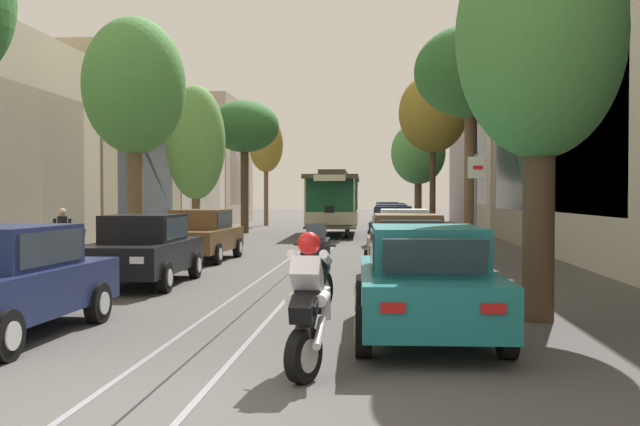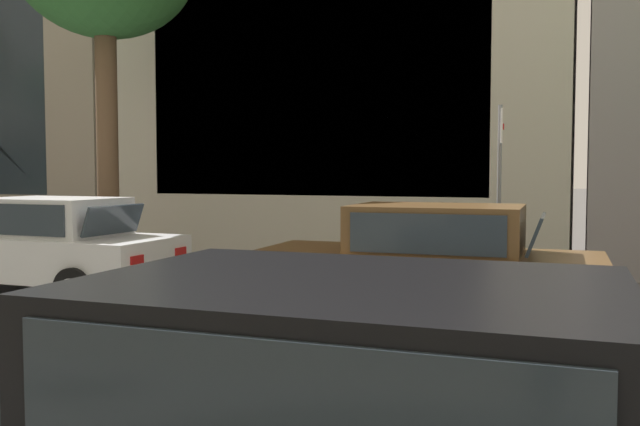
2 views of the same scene
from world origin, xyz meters
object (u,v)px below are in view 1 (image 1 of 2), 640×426
at_px(motorcycle_with_rider, 310,295).
at_px(street_tree_kerb_right_mid, 433,114).
at_px(street_sign_post, 476,205).
at_px(street_tree_kerb_right_fourth, 418,153).
at_px(parked_car_navy_fifth_right, 391,220).
at_px(parked_car_brown_mid_left, 200,235).
at_px(cable_car_trolley, 334,202).
at_px(parked_car_blue_sixth_right, 391,216).
at_px(parked_car_teal_near_right, 425,281).
at_px(street_tree_kerb_right_second, 471,74).
at_px(parked_car_brown_second_right, 406,247).
at_px(street_tree_kerb_left_second, 134,88).
at_px(parked_car_black_far_right, 388,213).
at_px(street_tree_kerb_left_mid, 196,143).
at_px(street_tree_kerb_left_far, 266,145).
at_px(parked_car_black_second_left, 143,249).
at_px(parked_car_navy_fourth_right, 394,225).
at_px(fire_hydrant, 94,262).
at_px(street_tree_kerb_right_near, 540,40).
at_px(street_tree_kerb_left_fourth, 244,128).
at_px(parked_car_white_mid_right, 404,234).
at_px(pedestrian_on_left_pavement, 62,233).

bearing_deg(motorcycle_with_rider, street_tree_kerb_right_mid, 82.76).
bearing_deg(street_sign_post, street_tree_kerb_right_fourth, 89.39).
height_order(parked_car_navy_fifth_right, street_sign_post, street_sign_post).
height_order(street_tree_kerb_right_mid, street_tree_kerb_right_fourth, street_tree_kerb_right_mid).
distance_m(parked_car_brown_mid_left, street_sign_post, 9.62).
bearing_deg(cable_car_trolley, parked_car_blue_sixth_right, 61.95).
distance_m(parked_car_brown_mid_left, street_tree_kerb_right_fourth, 24.98).
relative_size(parked_car_teal_near_right, street_tree_kerb_right_second, 0.59).
distance_m(parked_car_brown_mid_left, parked_car_brown_second_right, 7.95).
xyz_separation_m(parked_car_teal_near_right, street_tree_kerb_left_second, (-7.81, 10.44, 4.37)).
bearing_deg(parked_car_black_far_right, street_tree_kerb_left_mid, -111.29).
bearing_deg(street_tree_kerb_right_mid, street_tree_kerb_left_far, 126.15).
bearing_deg(parked_car_black_second_left, parked_car_blue_sixth_right, 77.38).
relative_size(parked_car_blue_sixth_right, street_tree_kerb_left_second, 0.61).
bearing_deg(parked_car_navy_fourth_right, street_sign_post, -83.63).
bearing_deg(parked_car_black_far_right, parked_car_navy_fourth_right, -90.04).
distance_m(parked_car_brown_second_right, street_tree_kerb_right_mid, 18.02).
bearing_deg(fire_hydrant, parked_car_black_far_right, 77.30).
bearing_deg(parked_car_navy_fifth_right, parked_car_black_far_right, 89.96).
distance_m(parked_car_navy_fifth_right, street_tree_kerb_right_mid, 5.80).
bearing_deg(parked_car_blue_sixth_right, parked_car_navy_fourth_right, -90.52).
height_order(street_tree_kerb_left_second, street_tree_kerb_right_near, street_tree_kerb_left_second).
bearing_deg(street_tree_kerb_right_fourth, parked_car_navy_fourth_right, -96.82).
bearing_deg(street_tree_kerb_left_second, street_tree_kerb_left_mid, 92.02).
relative_size(parked_car_teal_near_right, fire_hydrant, 5.23).
xyz_separation_m(parked_car_brown_mid_left, cable_car_trolley, (3.21, 15.18, 0.86)).
relative_size(parked_car_brown_mid_left, street_tree_kerb_left_fourth, 0.62).
xyz_separation_m(parked_car_brown_mid_left, street_tree_kerb_left_mid, (-1.93, 6.94, 3.35)).
xyz_separation_m(parked_car_white_mid_right, parked_car_blue_sixth_right, (-0.08, 19.70, 0.00)).
relative_size(parked_car_black_far_right, fire_hydrant, 5.23).
xyz_separation_m(street_tree_kerb_left_mid, street_tree_kerb_left_fourth, (0.25, 9.37, 1.51)).
height_order(parked_car_black_second_left, street_tree_kerb_right_second, street_tree_kerb_right_second).
distance_m(parked_car_brown_second_right, cable_car_trolley, 20.43).
relative_size(street_tree_kerb_left_mid, street_tree_kerb_left_fourth, 0.91).
xyz_separation_m(street_tree_kerb_left_fourth, street_tree_kerb_right_near, (9.75, -26.49, -1.17)).
bearing_deg(street_tree_kerb_right_mid, street_tree_kerb_right_second, -87.60).
bearing_deg(parked_car_navy_fifth_right, street_tree_kerb_right_second, -79.48).
xyz_separation_m(street_tree_kerb_right_near, cable_car_trolley, (-4.86, 25.35, -2.83)).
xyz_separation_m(parked_car_black_second_left, parked_car_brown_second_right, (5.96, 1.08, 0.00)).
distance_m(parked_car_black_second_left, street_tree_kerb_right_mid, 20.51).
distance_m(parked_car_teal_near_right, street_sign_post, 6.28).
bearing_deg(cable_car_trolley, parked_car_black_second_left, -98.04).
distance_m(parked_car_teal_near_right, parked_car_navy_fourth_right, 19.72).
relative_size(street_tree_kerb_right_near, cable_car_trolley, 0.72).
relative_size(parked_car_navy_fifth_right, street_tree_kerb_left_far, 0.60).
xyz_separation_m(parked_car_blue_sixth_right, street_tree_kerb_right_fourth, (1.72, 2.47, 3.85)).
relative_size(street_tree_kerb_left_second, street_tree_kerb_left_far, 0.98).
relative_size(parked_car_navy_fifth_right, pedestrian_on_left_pavement, 2.67).
bearing_deg(street_tree_kerb_left_second, street_tree_kerb_right_fourth, 68.69).
relative_size(street_tree_kerb_left_second, street_tree_kerb_left_fourth, 1.02).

